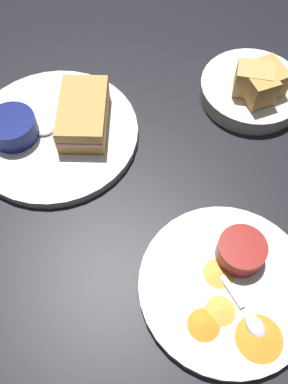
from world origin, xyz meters
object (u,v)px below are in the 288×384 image
(bread_basket_rear, at_px, (253,88))
(plate_sandwich_main, at_px, (55,134))
(ramekin_dark_sauce, at_px, (12,127))
(spoon_by_gravy_ramekin, at_px, (249,317))
(spoon_by_dark_ramekin, at_px, (52,130))
(sandwich_half_near, at_px, (83,114))
(plate_chips_companion, at_px, (226,286))
(ramekin_light_gravy, at_px, (241,250))

(bread_basket_rear, bearing_deg, plate_sandwich_main, -89.48)
(ramekin_dark_sauce, bearing_deg, spoon_by_gravy_ramekin, 35.58)
(spoon_by_gravy_ramekin, relative_size, bread_basket_rear, 0.54)
(spoon_by_dark_ramekin, bearing_deg, plate_sandwich_main, 111.00)
(sandwich_half_near, height_order, plate_chips_companion, sandwich_half_near)
(ramekin_light_gravy, bearing_deg, plate_chips_companion, -39.81)
(sandwich_half_near, relative_size, ramekin_dark_sauce, 1.83)
(plate_sandwich_main, distance_m, sandwich_half_near, 0.06)
(plate_sandwich_main, xyz_separation_m, ramekin_dark_sauce, (-0.01, -0.06, 0.03))
(plate_sandwich_main, height_order, bread_basket_rear, bread_basket_rear)
(spoon_by_gravy_ramekin, bearing_deg, spoon_by_dark_ramekin, -150.40)
(ramekin_light_gravy, xyz_separation_m, spoon_by_gravy_ramekin, (0.09, -0.02, -0.01))
(ramekin_light_gravy, bearing_deg, spoon_by_dark_ramekin, -141.32)
(ramekin_dark_sauce, bearing_deg, spoon_by_dark_ramekin, 82.40)
(sandwich_half_near, relative_size, plate_chips_companion, 0.61)
(ramekin_dark_sauce, bearing_deg, bread_basket_rear, 89.52)
(plate_sandwich_main, height_order, ramekin_dark_sauce, ramekin_dark_sauce)
(plate_sandwich_main, distance_m, spoon_by_dark_ramekin, 0.01)
(spoon_by_gravy_ramekin, bearing_deg, plate_sandwich_main, -150.87)
(ramekin_dark_sauce, bearing_deg, ramekin_light_gravy, 44.55)
(ramekin_dark_sauce, relative_size, plate_chips_companion, 0.33)
(bread_basket_rear, bearing_deg, ramekin_dark_sauce, -90.48)
(spoon_by_gravy_ramekin, bearing_deg, plate_chips_companion, -165.52)
(plate_chips_companion, bearing_deg, bread_basket_rear, 153.33)
(plate_sandwich_main, relative_size, plate_chips_companion, 1.17)
(ramekin_light_gravy, height_order, bread_basket_rear, bread_basket_rear)
(spoon_by_gravy_ramekin, bearing_deg, bread_basket_rear, 158.07)
(ramekin_light_gravy, bearing_deg, bread_basket_rear, 155.26)
(spoon_by_dark_ramekin, bearing_deg, ramekin_light_gravy, 38.68)
(bread_basket_rear, bearing_deg, spoon_by_dark_ramekin, -89.29)
(spoon_by_dark_ramekin, height_order, bread_basket_rear, bread_basket_rear)
(ramekin_dark_sauce, distance_m, ramekin_light_gravy, 0.41)
(plate_chips_companion, bearing_deg, ramekin_light_gravy, 140.19)
(ramekin_light_gravy, height_order, spoon_by_gravy_ramekin, ramekin_light_gravy)
(ramekin_dark_sauce, xyz_separation_m, ramekin_light_gravy, (0.29, 0.29, -0.00))
(ramekin_dark_sauce, distance_m, plate_chips_companion, 0.42)
(plate_chips_companion, relative_size, bread_basket_rear, 1.31)
(sandwich_half_near, xyz_separation_m, ramekin_dark_sauce, (-0.00, -0.12, -0.00))
(plate_chips_companion, bearing_deg, ramekin_dark_sauce, -141.91)
(plate_chips_companion, relative_size, spoon_by_gravy_ramekin, 2.44)
(spoon_by_dark_ramekin, relative_size, ramekin_light_gravy, 1.49)
(plate_sandwich_main, distance_m, ramekin_light_gravy, 0.36)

